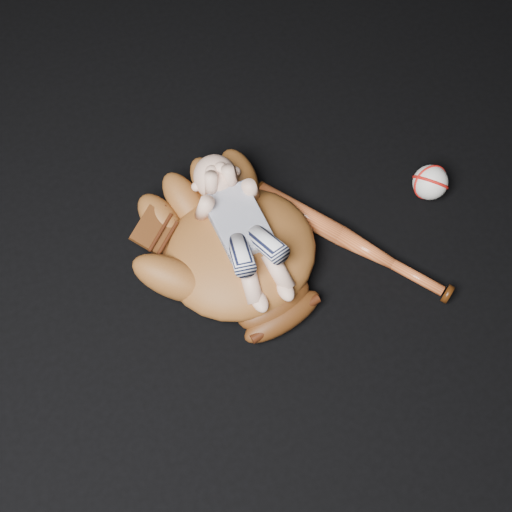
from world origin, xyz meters
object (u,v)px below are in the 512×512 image
Objects in this scene: baseball_glove at (240,249)px; newborn_baby at (244,231)px; baseball_bat at (352,242)px; baseball at (430,182)px.

newborn_baby is at bearing 27.24° from baseball_glove.
baseball_glove reaches higher than baseball_bat.
baseball_bat is at bearing -161.68° from baseball.
baseball_glove is 0.05m from newborn_baby.
baseball is (0.21, 0.07, 0.02)m from baseball_bat.
newborn_baby is (0.01, 0.01, 0.05)m from baseball_glove.
newborn_baby is at bearing -177.14° from baseball.
baseball_glove reaches higher than baseball.
baseball_glove is at bearing 170.89° from baseball_bat.
baseball_glove is 0.97× the size of baseball_bat.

